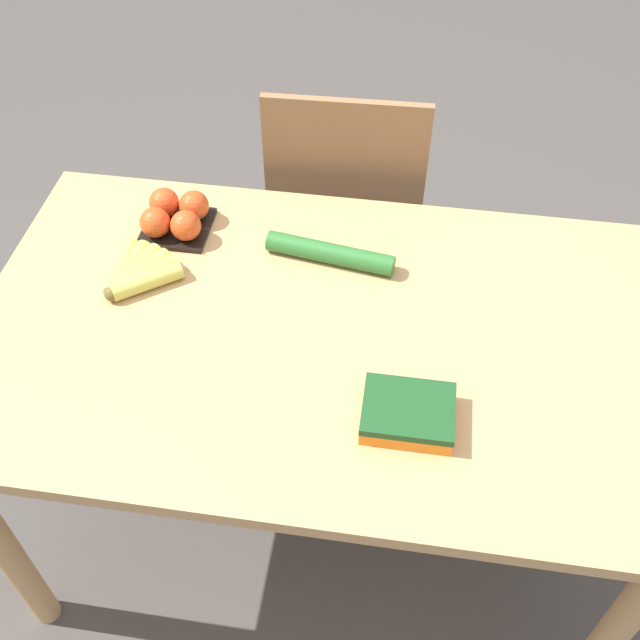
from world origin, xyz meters
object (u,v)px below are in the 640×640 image
(banana_bunch, at_px, (136,274))
(cucumber_near, at_px, (330,253))
(chair, at_px, (346,228))
(carrot_bag, at_px, (408,412))
(tomato_pack, at_px, (175,216))

(banana_bunch, bearing_deg, cucumber_near, 16.83)
(chair, distance_m, carrot_bag, 0.88)
(banana_bunch, relative_size, tomato_pack, 1.13)
(banana_bunch, height_order, carrot_bag, carrot_bag)
(tomato_pack, bearing_deg, cucumber_near, -8.45)
(banana_bunch, xyz_separation_m, carrot_bag, (0.58, -0.27, 0.01))
(tomato_pack, relative_size, cucumber_near, 0.53)
(cucumber_near, bearing_deg, banana_bunch, -163.17)
(banana_bunch, bearing_deg, tomato_pack, 77.26)
(chair, height_order, carrot_bag, chair)
(banana_bunch, height_order, tomato_pack, tomato_pack)
(chair, xyz_separation_m, tomato_pack, (-0.34, -0.37, 0.31))
(tomato_pack, distance_m, carrot_bag, 0.69)
(banana_bunch, distance_m, tomato_pack, 0.17)
(chair, relative_size, tomato_pack, 6.59)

